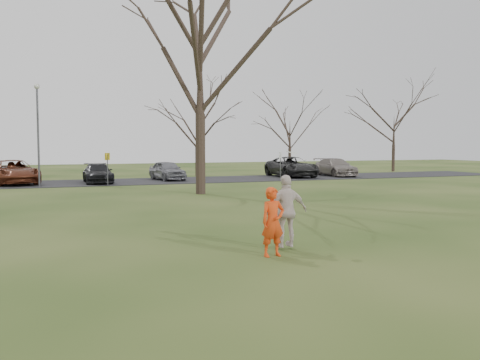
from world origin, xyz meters
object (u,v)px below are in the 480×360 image
object	(u,v)px
player_defender	(273,222)
car_3	(98,173)
car_2	(13,172)
lamp_post	(38,122)
car_6	(291,167)
car_7	(336,167)
catching_play	(287,211)
car_4	(167,170)
big_tree	(200,59)

from	to	relation	value
player_defender	car_3	distance (m)	24.50
player_defender	car_2	size ratio (longest dim) A/B	0.29
car_2	lamp_post	size ratio (longest dim) A/B	0.90
car_6	car_7	size ratio (longest dim) A/B	1.16
car_3	catching_play	distance (m)	24.01
catching_play	car_4	bearing A→B (deg)	83.86
car_3	catching_play	size ratio (longest dim) A/B	1.87
car_4	car_6	xyz separation A→B (m)	(10.08, 0.04, 0.10)
car_4	lamp_post	bearing A→B (deg)	-169.44
car_4	car_7	xyz separation A→B (m)	(14.00, -0.19, 0.02)
lamp_post	car_7	bearing A→B (deg)	7.12
car_2	catching_play	bearing A→B (deg)	-86.88
player_defender	lamp_post	distance (m)	23.28
car_3	big_tree	world-z (taller)	big_tree
car_4	catching_play	xyz separation A→B (m)	(-2.68, -24.92, 0.23)
catching_play	big_tree	size ratio (longest dim) A/B	0.17
car_2	catching_play	distance (m)	25.85
car_3	car_4	world-z (taller)	car_4
car_3	car_7	world-z (taller)	car_7
car_7	big_tree	distance (m)	18.94
car_4	big_tree	xyz separation A→B (m)	(-0.60, -10.52, 6.26)
player_defender	car_4	distance (m)	25.68
car_7	car_6	bearing A→B (deg)	-179.49
car_2	car_6	distance (m)	20.30
player_defender	car_7	distance (m)	30.63
car_7	catching_play	size ratio (longest dim) A/B	2.09
big_tree	car_7	bearing A→B (deg)	35.25
car_7	big_tree	xyz separation A→B (m)	(-14.61, -10.32, 6.24)
car_2	car_6	xyz separation A→B (m)	(20.30, 0.22, 0.01)
car_2	car_4	distance (m)	10.22
lamp_post	catching_play	bearing A→B (deg)	-74.87
car_4	car_6	world-z (taller)	car_6
car_2	player_defender	bearing A→B (deg)	-88.53
catching_play	car_7	bearing A→B (deg)	55.99
car_2	car_3	distance (m)	5.31
car_3	catching_play	bearing A→B (deg)	-84.34
player_defender	catching_play	bearing A→B (deg)	35.98
car_7	catching_play	distance (m)	29.83
player_defender	big_tree	distance (m)	16.40
car_7	catching_play	xyz separation A→B (m)	(-16.68, -24.72, 0.21)
car_2	catching_play	xyz separation A→B (m)	(7.54, -24.73, 0.14)
player_defender	car_6	distance (m)	28.80
car_3	big_tree	bearing A→B (deg)	-65.11
car_2	car_6	bearing A→B (deg)	-13.20
car_6	player_defender	bearing A→B (deg)	-116.30
car_2	big_tree	distance (m)	15.40
car_2	catching_play	size ratio (longest dim) A/B	2.38
car_4	car_7	bearing A→B (deg)	-9.55
car_2	car_3	world-z (taller)	car_2
car_2	car_6	size ratio (longest dim) A/B	0.98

